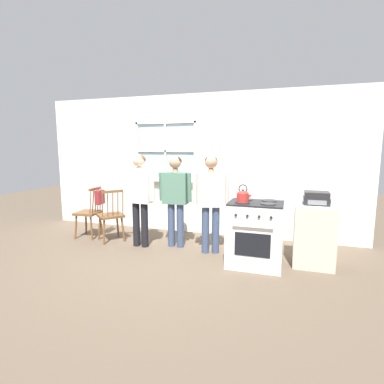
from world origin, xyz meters
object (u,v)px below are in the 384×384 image
(stove, at_px, (255,233))
(chair_by_window, at_px, (89,213))
(person_adult_right, at_px, (211,195))
(stereo, at_px, (316,198))
(person_elderly_left, at_px, (140,191))
(side_counter, at_px, (314,235))
(kettle, at_px, (243,196))
(chair_near_wall, at_px, (111,216))
(potted_plant, at_px, (177,175))
(person_teen_center, at_px, (176,192))
(handbag, at_px, (100,197))

(stove, bearing_deg, chair_by_window, 172.54)
(person_adult_right, xyz_separation_m, stereo, (1.54, -0.07, 0.04))
(chair_by_window, distance_m, stereo, 3.98)
(person_elderly_left, bearing_deg, side_counter, 2.43)
(kettle, xyz_separation_m, stereo, (0.97, 0.34, -0.04))
(chair_near_wall, xyz_separation_m, potted_plant, (0.93, 0.93, 0.68))
(person_teen_center, bearing_deg, potted_plant, 107.01)
(kettle, relative_size, stereo, 0.73)
(chair_by_window, xyz_separation_m, handbag, (0.23, 0.02, 0.32))
(chair_by_window, xyz_separation_m, chair_near_wall, (0.53, -0.09, 0.00))
(chair_by_window, relative_size, stove, 0.88)
(person_adult_right, relative_size, stove, 1.44)
(stove, xyz_separation_m, handbag, (-2.91, 0.43, 0.31))
(chair_near_wall, height_order, stereo, stereo)
(chair_by_window, bearing_deg, chair_near_wall, 75.05)
(chair_by_window, relative_size, person_teen_center, 0.61)
(person_elderly_left, distance_m, side_counter, 2.81)
(stove, xyz_separation_m, side_counter, (0.80, 0.23, -0.02))
(person_teen_center, xyz_separation_m, potted_plant, (-0.30, 0.86, 0.20))
(chair_by_window, distance_m, stove, 3.17)
(chair_near_wall, distance_m, stereo, 3.45)
(person_elderly_left, height_order, side_counter, person_elderly_left)
(stereo, bearing_deg, stove, -165.45)
(person_adult_right, bearing_deg, handbag, 158.92)
(stereo, bearing_deg, person_adult_right, 177.30)
(handbag, bearing_deg, chair_by_window, -174.27)
(stereo, bearing_deg, handbag, 176.51)
(person_elderly_left, bearing_deg, person_adult_right, 5.09)
(person_adult_right, bearing_deg, potted_plant, 116.97)
(chair_by_window, xyz_separation_m, stereo, (3.94, -0.20, 0.53))
(person_teen_center, relative_size, stove, 1.43)
(person_teen_center, xyz_separation_m, side_counter, (2.18, -0.16, -0.49))
(side_counter, bearing_deg, chair_near_wall, 178.40)
(potted_plant, relative_size, side_counter, 0.31)
(person_teen_center, bearing_deg, chair_near_wall, -179.02)
(stove, relative_size, potted_plant, 3.87)
(person_adult_right, bearing_deg, side_counter, -18.95)
(person_adult_right, bearing_deg, chair_near_wall, 161.64)
(chair_by_window, distance_m, potted_plant, 1.82)
(chair_by_window, xyz_separation_m, kettle, (2.97, -0.54, 0.57))
(chair_near_wall, height_order, person_elderly_left, person_elderly_left)
(chair_near_wall, bearing_deg, person_adult_right, 129.64)
(chair_by_window, relative_size, person_elderly_left, 0.60)
(stove, relative_size, stereo, 3.19)
(chair_near_wall, xyz_separation_m, handbag, (-0.30, 0.11, 0.32))
(potted_plant, height_order, handbag, potted_plant)
(person_elderly_left, bearing_deg, chair_near_wall, 173.07)
(stove, bearing_deg, kettle, -142.52)
(side_counter, bearing_deg, handbag, 176.83)
(handbag, bearing_deg, chair_near_wall, -20.15)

